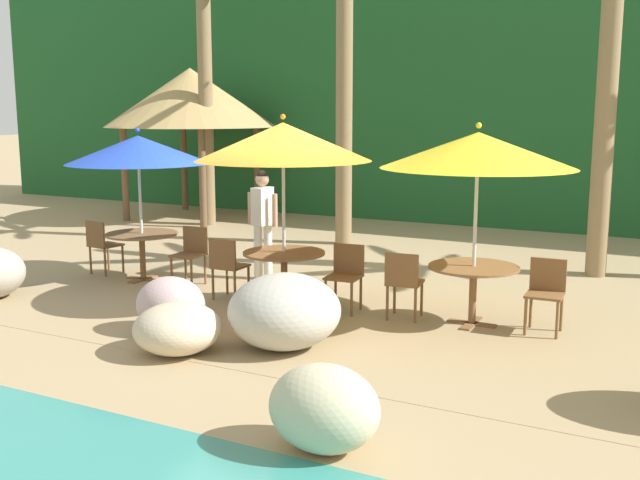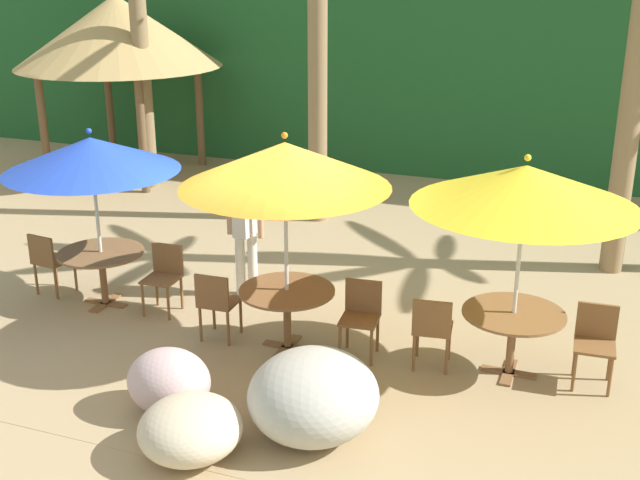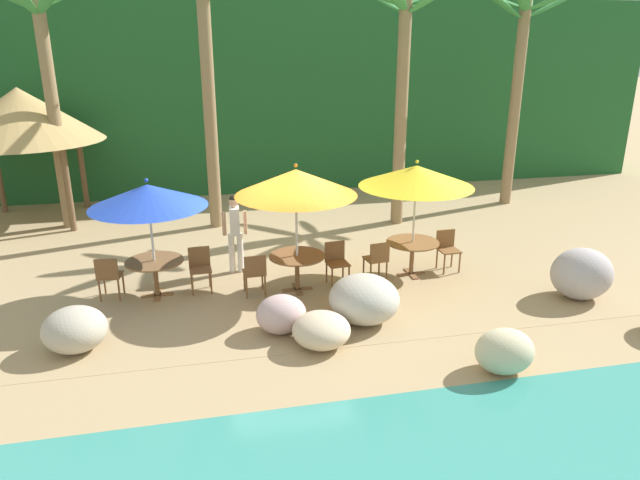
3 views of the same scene
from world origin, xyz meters
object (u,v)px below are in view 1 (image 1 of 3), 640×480
Objects in this scene: dining_table_blue at (142,241)px; umbrella_orange at (283,142)px; dining_table_yellow at (473,276)px; chair_yellow_seaward at (546,289)px; chair_blue_inland at (101,243)px; chair_orange_seaward at (346,272)px; chair_blue_seaward at (191,251)px; palm_tree_nearest at (203,31)px; palm_tree_second at (344,16)px; umbrella_yellow at (478,150)px; dining_table_orange at (284,261)px; palm_tree_third at (612,11)px; chair_orange_inland at (227,264)px; waiter_in_white at (263,217)px; chair_yellow_inland at (403,280)px; umbrella_blue at (138,150)px; palapa_hut at (190,98)px.

dining_table_blue is 3.16m from umbrella_orange.
chair_yellow_seaward is at bearing 8.63° from dining_table_yellow.
chair_blue_inland is 1.00× the size of chair_orange_seaward.
chair_blue_seaward is 0.14× the size of palm_tree_nearest.
dining_table_blue is 5.86m from palm_tree_second.
dining_table_blue is at bearing -107.18° from palm_tree_second.
umbrella_yellow is 1.52m from dining_table_yellow.
umbrella_orange is 0.41× the size of palm_tree_nearest.
dining_table_orange is at bearing -6.38° from dining_table_blue.
chair_blue_inland is 0.14× the size of palm_tree_third.
palm_tree_third reaches higher than umbrella_yellow.
waiter_in_white reaches higher than chair_orange_inland.
palm_tree_third reaches higher than dining_table_orange.
umbrella_orange reaches higher than chair_blue_inland.
dining_table_orange is 1.00× the size of dining_table_yellow.
chair_yellow_seaward reaches higher than dining_table_blue.
chair_orange_inland is (1.02, -0.55, 0.00)m from chair_blue_seaward.
umbrella_orange reaches higher than dining_table_blue.
umbrella_orange is 3.77m from chair_yellow_seaward.
palm_tree_third is (1.77, 3.82, 3.56)m from chair_yellow_inland.
chair_orange_seaward is at bearing -125.00° from palm_tree_third.
palm_tree_second is (2.19, 4.31, 3.82)m from chair_blue_inland.
chair_orange_inland is 0.35× the size of umbrella_yellow.
chair_yellow_inland is at bearing -2.91° from dining_table_blue.
umbrella_yellow is at bearing -0.37° from chair_blue_inland.
chair_orange_seaward is at bearing -2.16° from dining_table_blue.
chair_orange_seaward is 0.14× the size of palm_tree_third.
chair_orange_inland is (2.72, -0.44, 0.00)m from chair_blue_inland.
umbrella_orange is at bearing 7.75° from chair_orange_inland.
waiter_in_white is (1.62, 0.92, -1.03)m from umbrella_blue.
chair_blue_seaward is 2.72m from chair_orange_seaward.
palapa_hut is at bearing 142.24° from chair_yellow_inland.
umbrella_blue is 6.25m from chair_yellow_seaward.
palm_tree_third reaches higher than chair_orange_inland.
palapa_hut is at bearing 135.07° from umbrella_orange.
chair_orange_inland is 1.00× the size of chair_yellow_seaward.
palm_tree_second is 5.24m from palapa_hut.
chair_yellow_seaward is 1.71m from chair_yellow_inland.
palm_tree_second reaches higher than chair_orange_inland.
palm_tree_second is 4.89m from palm_tree_third.
palm_tree_nearest is 8.81m from palm_tree_third.
umbrella_orange reaches higher than chair_yellow_inland.
palm_tree_third reaches higher than umbrella_blue.
umbrella_blue is at bearing -171.50° from chair_blue_seaward.
chair_orange_inland is 2.53m from chair_yellow_inland.
chair_yellow_seaward is (0.85, 0.13, -0.10)m from dining_table_yellow.
palapa_hut reaches higher than chair_yellow_inland.
umbrella_yellow is (5.22, -0.02, 1.52)m from dining_table_blue.
waiter_in_white is at bearing 29.75° from umbrella_blue.
dining_table_yellow is at bearing -33.74° from palm_tree_nearest.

